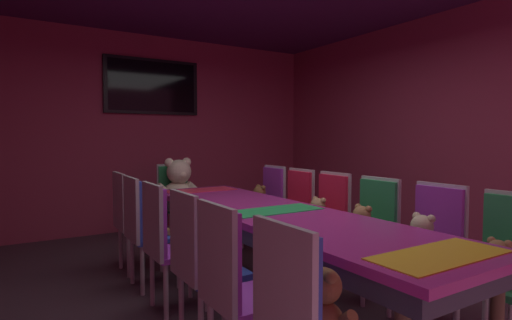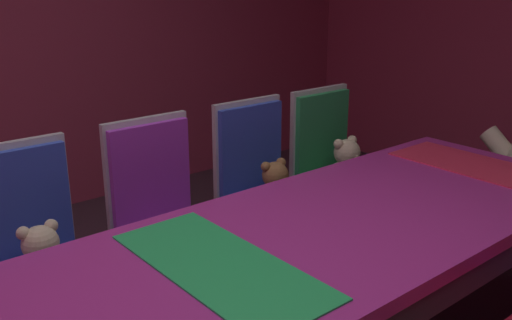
{
  "view_description": "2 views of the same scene",
  "coord_description": "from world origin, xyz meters",
  "px_view_note": "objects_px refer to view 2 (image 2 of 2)",
  "views": [
    {
      "loc": [
        -1.83,
        -2.68,
        1.33
      ],
      "look_at": [
        -0.12,
        0.08,
        1.15
      ],
      "focal_mm": 28.63,
      "sensor_mm": 36.0,
      "label": 1
    },
    {
      "loc": [
        1.25,
        -0.9,
        1.57
      ],
      "look_at": [
        0.01,
        0.13,
        1.05
      ],
      "focal_mm": 40.27,
      "sensor_mm": 36.0,
      "label": 2
    }
  ],
  "objects_px": {
    "chair_left_2": "(29,245)",
    "teddy_left_2": "(43,264)",
    "teddy_left_5": "(347,168)",
    "chair_left_3": "(158,206)",
    "teddy_left_4": "(276,190)",
    "chair_left_4": "(257,178)",
    "banquet_table": "(220,290)",
    "chair_left_5": "(328,159)"
  },
  "relations": [
    {
      "from": "chair_left_5",
      "to": "chair_left_4",
      "type": "bearing_deg",
      "value": -91.71
    },
    {
      "from": "teddy_left_2",
      "to": "chair_left_5",
      "type": "bearing_deg",
      "value": 95.23
    },
    {
      "from": "banquet_table",
      "to": "chair_left_5",
      "type": "xyz_separation_m",
      "value": [
        -0.82,
        1.34,
        -0.06
      ]
    },
    {
      "from": "banquet_table",
      "to": "chair_left_2",
      "type": "relative_size",
      "value": 3.48
    },
    {
      "from": "banquet_table",
      "to": "chair_left_4",
      "type": "xyz_separation_m",
      "value": [
        -0.84,
        0.85,
        -0.06
      ]
    },
    {
      "from": "chair_left_2",
      "to": "teddy_left_4",
      "type": "relative_size",
      "value": 3.54
    },
    {
      "from": "teddy_left_4",
      "to": "chair_left_3",
      "type": "bearing_deg",
      "value": -103.42
    },
    {
      "from": "chair_left_2",
      "to": "chair_left_5",
      "type": "xyz_separation_m",
      "value": [
        -0.01,
        1.65,
        0.0
      ]
    },
    {
      "from": "chair_left_3",
      "to": "teddy_left_5",
      "type": "relative_size",
      "value": 3.22
    },
    {
      "from": "banquet_table",
      "to": "chair_left_4",
      "type": "bearing_deg",
      "value": 134.73
    },
    {
      "from": "banquet_table",
      "to": "teddy_left_2",
      "type": "height_order",
      "value": "banquet_table"
    },
    {
      "from": "teddy_left_5",
      "to": "teddy_left_2",
      "type": "bearing_deg",
      "value": -89.77
    },
    {
      "from": "chair_left_3",
      "to": "chair_left_5",
      "type": "bearing_deg",
      "value": 89.49
    },
    {
      "from": "banquet_table",
      "to": "chair_left_2",
      "type": "bearing_deg",
      "value": -159.7
    },
    {
      "from": "chair_left_4",
      "to": "banquet_table",
      "type": "bearing_deg",
      "value": -45.27
    },
    {
      "from": "banquet_table",
      "to": "teddy_left_2",
      "type": "distance_m",
      "value": 0.74
    },
    {
      "from": "chair_left_3",
      "to": "chair_left_5",
      "type": "distance_m",
      "value": 1.07
    },
    {
      "from": "chair_left_3",
      "to": "teddy_left_5",
      "type": "bearing_deg",
      "value": 81.84
    },
    {
      "from": "teddy_left_2",
      "to": "chair_left_5",
      "type": "distance_m",
      "value": 1.65
    },
    {
      "from": "chair_left_2",
      "to": "teddy_left_2",
      "type": "bearing_deg",
      "value": 0.0
    },
    {
      "from": "teddy_left_2",
      "to": "teddy_left_5",
      "type": "height_order",
      "value": "teddy_left_5"
    },
    {
      "from": "teddy_left_2",
      "to": "chair_left_4",
      "type": "bearing_deg",
      "value": 98.21
    },
    {
      "from": "teddy_left_2",
      "to": "chair_left_2",
      "type": "bearing_deg",
      "value": -180.0
    },
    {
      "from": "banquet_table",
      "to": "chair_left_2",
      "type": "xyz_separation_m",
      "value": [
        -0.82,
        -0.3,
        -0.06
      ]
    },
    {
      "from": "banquet_table",
      "to": "chair_left_4",
      "type": "distance_m",
      "value": 1.19
    },
    {
      "from": "chair_left_3",
      "to": "chair_left_5",
      "type": "xyz_separation_m",
      "value": [
        0.01,
        1.07,
        0.0
      ]
    },
    {
      "from": "teddy_left_2",
      "to": "banquet_table",
      "type": "bearing_deg",
      "value": 24.15
    },
    {
      "from": "chair_left_3",
      "to": "chair_left_4",
      "type": "xyz_separation_m",
      "value": [
        -0.01,
        0.57,
        0.0
      ]
    },
    {
      "from": "teddy_left_2",
      "to": "teddy_left_5",
      "type": "bearing_deg",
      "value": 90.23
    },
    {
      "from": "chair_left_3",
      "to": "teddy_left_4",
      "type": "xyz_separation_m",
      "value": [
        0.14,
        0.57,
        -0.03
      ]
    },
    {
      "from": "chair_left_2",
      "to": "teddy_left_5",
      "type": "bearing_deg",
      "value": 85.28
    },
    {
      "from": "chair_left_2",
      "to": "chair_left_3",
      "type": "height_order",
      "value": "same"
    },
    {
      "from": "chair_left_2",
      "to": "chair_left_3",
      "type": "xyz_separation_m",
      "value": [
        -0.02,
        0.57,
        0.0
      ]
    },
    {
      "from": "chair_left_2",
      "to": "teddy_left_4",
      "type": "xyz_separation_m",
      "value": [
        0.12,
        1.15,
        -0.03
      ]
    },
    {
      "from": "chair_left_4",
      "to": "teddy_left_2",
      "type": "bearing_deg",
      "value": -81.79
    },
    {
      "from": "banquet_table",
      "to": "teddy_left_2",
      "type": "bearing_deg",
      "value": -155.85
    },
    {
      "from": "teddy_left_5",
      "to": "banquet_table",
      "type": "bearing_deg",
      "value": -63.19
    },
    {
      "from": "chair_left_2",
      "to": "teddy_left_4",
      "type": "distance_m",
      "value": 1.15
    },
    {
      "from": "chair_left_4",
      "to": "chair_left_5",
      "type": "relative_size",
      "value": 1.0
    },
    {
      "from": "teddy_left_4",
      "to": "banquet_table",
      "type": "bearing_deg",
      "value": -50.56
    },
    {
      "from": "chair_left_2",
      "to": "teddy_left_2",
      "type": "relative_size",
      "value": 3.47
    },
    {
      "from": "teddy_left_2",
      "to": "chair_left_4",
      "type": "height_order",
      "value": "chair_left_4"
    }
  ]
}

